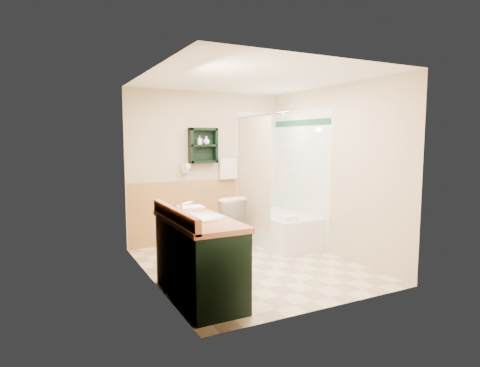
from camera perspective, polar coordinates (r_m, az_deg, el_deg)
name	(u,v)px	position (r m, az deg, el deg)	size (l,w,h in m)	color
floor	(252,266)	(5.36, 1.65, -11.59)	(3.00, 3.00, 0.00)	beige
back_wall	(207,167)	(6.49, -4.78, 2.34)	(2.60, 0.04, 2.40)	beige
left_wall	(149,179)	(4.63, -12.78, 0.63)	(0.04, 3.00, 2.40)	beige
right_wall	(333,171)	(5.86, 13.09, 1.78)	(0.04, 3.00, 2.40)	beige
ceiling	(252,77)	(5.16, 1.74, 14.94)	(2.60, 3.00, 0.04)	white
wainscot_left	(154,239)	(4.76, -12.16, -7.77)	(2.98, 2.98, 1.00)	tan
wainscot_back	(208,210)	(6.54, -4.60, -3.81)	(2.58, 2.58, 1.00)	tan
mirror_frame	(167,154)	(4.10, -10.29, 4.17)	(1.30, 1.30, 1.00)	brown
mirror_glass	(168,154)	(4.10, -10.22, 4.17)	(1.20, 1.20, 0.90)	white
tile_right	(300,177)	(6.44, 8.48, 0.93)	(1.50, 1.50, 2.10)	white
tile_back	(263,174)	(6.91, 3.27, 1.35)	(0.95, 0.95, 2.10)	white
tile_accent	(300,123)	(6.41, 8.54, 8.51)	(1.50, 1.50, 0.10)	#154B2A
wall_shelf	(203,145)	(6.33, -5.25, 5.41)	(0.45, 0.15, 0.55)	black
hair_dryer	(185,168)	(6.26, -7.85, 2.16)	(0.10, 0.24, 0.18)	silver
towel_bar	(228,158)	(6.55, -1.72, 3.71)	(0.40, 0.06, 0.40)	white
curtain_rod	(259,115)	(6.02, 2.73, 9.67)	(0.03, 0.03, 1.60)	silver
shower_curtain	(253,172)	(6.18, 1.88, 1.70)	(1.05, 1.05, 1.70)	beige
vanity	(199,258)	(4.24, -5.85, -10.52)	(0.59, 1.33, 0.84)	black
bathtub	(278,228)	(6.44, 5.36, -6.32)	(0.73, 1.50, 0.48)	white
toilet	(221,220)	(6.30, -2.73, -5.28)	(0.44, 0.78, 0.77)	white
counter_towel	(191,208)	(4.63, -7.01, -3.49)	(0.28, 0.22, 0.04)	white
vanity_book	(163,200)	(4.71, -10.85, -2.35)	(0.15, 0.02, 0.21)	black
tub_towel	(289,218)	(5.81, 6.95, -4.92)	(0.22, 0.18, 0.07)	white
soap_bottle_a	(199,142)	(6.30, -5.79, 5.83)	(0.06, 0.14, 0.06)	white
soap_bottle_b	(206,141)	(6.34, -4.81, 6.01)	(0.10, 0.13, 0.10)	white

